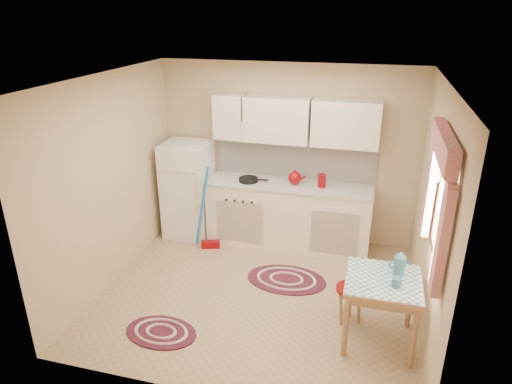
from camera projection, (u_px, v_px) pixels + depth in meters
room_shell at (277, 161)px, 5.01m from camera, size 3.64×3.60×2.52m
fridge at (188, 190)px, 6.61m from camera, size 0.65×0.60×1.40m
broom at (209, 209)px, 6.23m from camera, size 0.30×0.20×1.20m
base_cabinets at (288, 216)px, 6.41m from camera, size 2.25×0.60×0.88m
countertop at (289, 185)px, 6.23m from camera, size 2.27×0.62×0.04m
frying_pan at (248, 180)px, 6.30m from camera, size 0.31×0.31×0.05m
red_kettle at (295, 178)px, 6.17m from camera, size 0.22×0.20×0.19m
red_canister at (322, 181)px, 6.09m from camera, size 0.12×0.12×0.16m
table at (380, 310)px, 4.54m from camera, size 0.72×0.72×0.72m
stool at (349, 304)px, 4.88m from camera, size 0.37×0.37×0.42m
coffee_pot at (400, 263)px, 4.43m from camera, size 0.15×0.13×0.27m
mug at (397, 283)px, 4.27m from camera, size 0.10×0.10×0.10m
rug_center at (286, 279)px, 5.69m from camera, size 1.00×0.67×0.02m
rug_left at (161, 332)px, 4.77m from camera, size 0.80×0.56×0.02m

